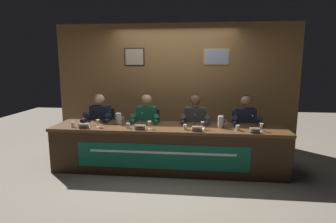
{
  "coord_description": "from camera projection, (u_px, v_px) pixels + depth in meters",
  "views": [
    {
      "loc": [
        0.48,
        -4.49,
        1.8
      ],
      "look_at": [
        0.0,
        0.0,
        1.0
      ],
      "focal_mm": 29.55,
      "sensor_mm": 36.0,
      "label": 1
    }
  ],
  "objects": [
    {
      "name": "chair_far_right",
      "position": [
        243.0,
        137.0,
        5.13
      ],
      "size": [
        0.44,
        0.45,
        0.91
      ],
      "color": "black",
      "rests_on": "ground_plane"
    },
    {
      "name": "conference_table",
      "position": [
        167.0,
        141.0,
        4.56
      ],
      "size": [
        3.87,
        0.82,
        0.75
      ],
      "color": "brown",
      "rests_on": "ground_plane"
    },
    {
      "name": "nameplate_center_right",
      "position": [
        197.0,
        129.0,
        4.28
      ],
      "size": [
        0.16,
        0.06,
        0.08
      ],
      "color": "white",
      "rests_on": "conference_table"
    },
    {
      "name": "panelist_far_right",
      "position": [
        246.0,
        124.0,
        4.88
      ],
      "size": [
        0.51,
        0.48,
        1.24
      ],
      "color": "black",
      "rests_on": "ground_plane"
    },
    {
      "name": "wall_back_panelled",
      "position": [
        175.0,
        86.0,
        5.89
      ],
      "size": [
        5.07,
        0.14,
        2.6
      ],
      "color": "brown",
      "rests_on": "ground_plane"
    },
    {
      "name": "water_pitcher_right_side",
      "position": [
        221.0,
        122.0,
        4.52
      ],
      "size": [
        0.15,
        0.1,
        0.21
      ],
      "color": "silver",
      "rests_on": "conference_table"
    },
    {
      "name": "chair_far_left",
      "position": [
        103.0,
        133.0,
        5.41
      ],
      "size": [
        0.44,
        0.45,
        0.91
      ],
      "color": "black",
      "rests_on": "ground_plane"
    },
    {
      "name": "microphone_center_right",
      "position": [
        195.0,
        123.0,
        4.52
      ],
      "size": [
        0.06,
        0.17,
        0.22
      ],
      "color": "black",
      "rests_on": "conference_table"
    },
    {
      "name": "panelist_center_left",
      "position": [
        146.0,
        122.0,
        5.07
      ],
      "size": [
        0.51,
        0.48,
        1.24
      ],
      "color": "black",
      "rests_on": "ground_plane"
    },
    {
      "name": "panelist_far_left",
      "position": [
        99.0,
        121.0,
        5.16
      ],
      "size": [
        0.51,
        0.48,
        1.24
      ],
      "color": "black",
      "rests_on": "ground_plane"
    },
    {
      "name": "microphone_far_right",
      "position": [
        254.0,
        125.0,
        4.4
      ],
      "size": [
        0.06,
        0.17,
        0.22
      ],
      "color": "black",
      "rests_on": "conference_table"
    },
    {
      "name": "juice_glass_far_left",
      "position": [
        98.0,
        122.0,
        4.56
      ],
      "size": [
        0.06,
        0.06,
        0.12
      ],
      "color": "white",
      "rests_on": "conference_table"
    },
    {
      "name": "water_cup_center_right",
      "position": [
        185.0,
        127.0,
        4.39
      ],
      "size": [
        0.06,
        0.06,
        0.08
      ],
      "color": "silver",
      "rests_on": "conference_table"
    },
    {
      "name": "water_pitcher_left_side",
      "position": [
        119.0,
        119.0,
        4.79
      ],
      "size": [
        0.15,
        0.1,
        0.21
      ],
      "color": "silver",
      "rests_on": "conference_table"
    },
    {
      "name": "juice_glass_center_left",
      "position": [
        149.0,
        123.0,
        4.44
      ],
      "size": [
        0.06,
        0.06,
        0.12
      ],
      "color": "white",
      "rests_on": "conference_table"
    },
    {
      "name": "document_stack_center_right",
      "position": [
        198.0,
        128.0,
        4.44
      ],
      "size": [
        0.22,
        0.16,
        0.01
      ],
      "color": "white",
      "rests_on": "conference_table"
    },
    {
      "name": "juice_glass_center_right",
      "position": [
        202.0,
        124.0,
        4.4
      ],
      "size": [
        0.06,
        0.06,
        0.12
      ],
      "color": "white",
      "rests_on": "conference_table"
    },
    {
      "name": "microphone_center_left",
      "position": [
        141.0,
        122.0,
        4.61
      ],
      "size": [
        0.06,
        0.17,
        0.22
      ],
      "color": "black",
      "rests_on": "conference_table"
    },
    {
      "name": "water_cup_far_right",
      "position": [
        238.0,
        128.0,
        4.34
      ],
      "size": [
        0.06,
        0.06,
        0.08
      ],
      "color": "silver",
      "rests_on": "conference_table"
    },
    {
      "name": "juice_glass_far_right",
      "position": [
        261.0,
        126.0,
        4.27
      ],
      "size": [
        0.06,
        0.06,
        0.12
      ],
      "color": "white",
      "rests_on": "conference_table"
    },
    {
      "name": "nameplate_far_left",
      "position": [
        84.0,
        126.0,
        4.48
      ],
      "size": [
        0.18,
        0.06,
        0.08
      ],
      "color": "white",
      "rests_on": "conference_table"
    },
    {
      "name": "chair_center_left",
      "position": [
        148.0,
        134.0,
        5.31
      ],
      "size": [
        0.44,
        0.45,
        0.91
      ],
      "color": "black",
      "rests_on": "ground_plane"
    },
    {
      "name": "water_cup_center_left",
      "position": [
        128.0,
        126.0,
        4.48
      ],
      "size": [
        0.06,
        0.06,
        0.08
      ],
      "color": "silver",
      "rests_on": "conference_table"
    },
    {
      "name": "ground_plane",
      "position": [
        168.0,
        168.0,
        4.76
      ],
      "size": [
        12.0,
        12.0,
        0.0
      ],
      "primitive_type": "plane",
      "color": "gray"
    },
    {
      "name": "microphone_far_left",
      "position": [
        87.0,
        120.0,
        4.73
      ],
      "size": [
        0.06,
        0.17,
        0.22
      ],
      "color": "black",
      "rests_on": "conference_table"
    },
    {
      "name": "nameplate_far_right",
      "position": [
        255.0,
        130.0,
        4.18
      ],
      "size": [
        0.15,
        0.06,
        0.08
      ],
      "color": "white",
      "rests_on": "conference_table"
    },
    {
      "name": "water_cup_far_left",
      "position": [
        73.0,
        125.0,
        4.56
      ],
      "size": [
        0.06,
        0.06,
        0.08
      ],
      "color": "silver",
      "rests_on": "conference_table"
    },
    {
      "name": "panelist_center_right",
      "position": [
        195.0,
        123.0,
        4.98
      ],
      "size": [
        0.51,
        0.48,
        1.24
      ],
      "color": "black",
      "rests_on": "ground_plane"
    },
    {
      "name": "chair_center_right",
      "position": [
        195.0,
        135.0,
        5.22
      ],
      "size": [
        0.44,
        0.45,
        0.91
      ],
      "color": "black",
      "rests_on": "ground_plane"
    },
    {
      "name": "nameplate_center_left",
      "position": [
        140.0,
        127.0,
        4.39
      ],
      "size": [
        0.17,
        0.06,
        0.08
      ],
      "color": "white",
      "rests_on": "conference_table"
    }
  ]
}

